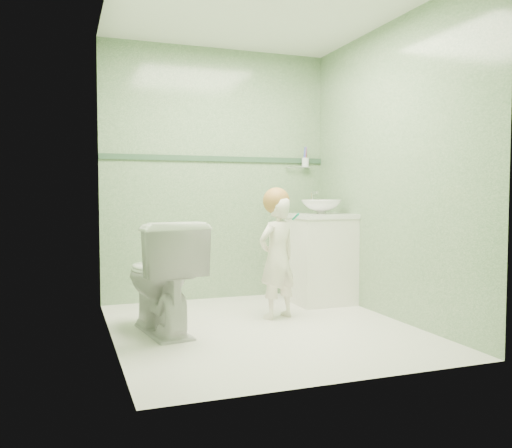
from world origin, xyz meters
name	(u,v)px	position (x,y,z in m)	size (l,w,h in m)	color
ground	(263,328)	(0.00, 0.00, 0.00)	(2.50, 2.50, 0.00)	white
room_shell	(263,169)	(0.00, 0.00, 1.20)	(2.50, 2.54, 2.40)	gray
trim_stripe	(218,159)	(0.00, 1.24, 1.35)	(2.20, 0.02, 0.05)	#32533C
vanity	(321,260)	(0.84, 0.70, 0.40)	(0.52, 0.50, 0.80)	white
counter	(321,216)	(0.84, 0.70, 0.81)	(0.54, 0.52, 0.04)	white
basin	(321,207)	(0.84, 0.70, 0.89)	(0.37, 0.37, 0.13)	white
faucet	(313,198)	(0.84, 0.89, 0.97)	(0.03, 0.13, 0.18)	silver
cup_holder	(305,162)	(0.89, 1.18, 1.33)	(0.26, 0.07, 0.21)	silver
toilet	(161,277)	(-0.74, 0.13, 0.41)	(0.46, 0.81, 0.82)	white
toddler	(277,258)	(0.23, 0.27, 0.50)	(0.36, 0.24, 0.99)	white
hair_cap	(276,201)	(0.23, 0.29, 0.96)	(0.22, 0.22, 0.22)	#A27035
teal_toothbrush	(295,216)	(0.34, 0.17, 0.84)	(0.10, 0.14, 0.08)	#04876B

